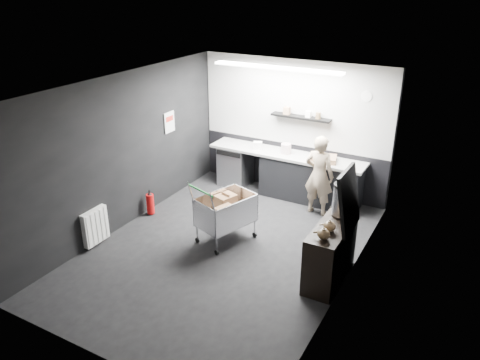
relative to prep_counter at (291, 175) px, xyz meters
The scene contains 22 objects.
floor 2.47m from the prep_counter, 93.20° to the right, with size 5.50×5.50×0.00m, color black.
ceiling 3.30m from the prep_counter, 93.20° to the right, with size 5.50×5.50×0.00m, color silver.
wall_back 0.96m from the prep_counter, 112.30° to the left, with size 5.50×5.50×0.00m, color black.
wall_front 5.25m from the prep_counter, 91.50° to the right, with size 5.50×5.50×0.00m, color black.
wall_left 3.35m from the prep_counter, 131.43° to the right, with size 5.50×5.50×0.00m, color black.
wall_right 3.18m from the prep_counter, 52.38° to the right, with size 5.50×5.50×0.00m, color black.
kitchen_wall_panel 1.43m from the prep_counter, 113.58° to the left, with size 3.95×0.02×1.70m, color silver.
dado_panel 0.34m from the prep_counter, 113.58° to the left, with size 3.95×0.02×1.00m, color black.
floating_shelf 1.18m from the prep_counter, 72.13° to the left, with size 1.20×0.22×0.04m, color black.
wall_clock 2.13m from the prep_counter, 13.36° to the left, with size 0.20×0.20×0.03m, color white.
poster 2.63m from the prep_counter, 152.11° to the right, with size 0.02×0.30×0.40m, color silver.
poster_red_band 2.66m from the prep_counter, 152.05° to the right, with size 0.01×0.22×0.10m, color red.
radiator 3.92m from the prep_counter, 122.01° to the right, with size 0.10×0.50×0.60m, color white.
ceiling_strip 2.29m from the prep_counter, 103.37° to the right, with size 2.40×0.20×0.04m, color white.
prep_counter is the anchor object (origin of this frame).
person 0.92m from the prep_counter, 31.48° to the right, with size 0.56×0.37×1.54m, color beige.
shopping_cart 2.16m from the prep_counter, 97.24° to the right, with size 0.90×1.18×1.10m.
sideboard 2.86m from the prep_counter, 55.02° to the right, with size 0.50×1.17×1.75m.
fire_extinguisher 2.84m from the prep_counter, 134.51° to the right, with size 0.14×0.14×0.48m.
cardboard_box 0.82m from the prep_counter, ahead, with size 0.49×0.37×0.10m, color #997151.
pink_tub 0.56m from the prep_counter, behind, with size 0.20×0.20×0.20m, color beige.
white_container 0.90m from the prep_counter, behind, with size 0.17×0.13×0.15m, color white.
Camera 1 is at (3.41, -5.66, 4.14)m, focal length 35.00 mm.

